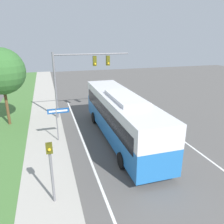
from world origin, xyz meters
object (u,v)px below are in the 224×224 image
at_px(signal_gantry, 79,71).
at_px(pedestrian_signal, 51,164).
at_px(bus, 121,114).
at_px(street_sign, 58,118).

xyz_separation_m(signal_gantry, pedestrian_signal, (-3.09, -11.42, -2.33)).
distance_m(signal_gantry, pedestrian_signal, 12.05).
height_order(bus, street_sign, bus).
height_order(signal_gantry, pedestrian_signal, signal_gantry).
bearing_deg(signal_gantry, bus, -70.39).
bearing_deg(pedestrian_signal, bus, 47.30).
bearing_deg(street_sign, bus, -10.60).
relative_size(signal_gantry, street_sign, 2.68).
distance_m(bus, signal_gantry, 6.65).
relative_size(bus, signal_gantry, 1.72).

